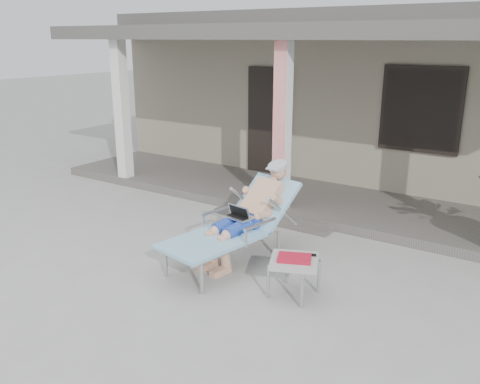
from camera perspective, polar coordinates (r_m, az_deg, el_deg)
The scene contains 7 objects.
ground at distance 6.64m, azimuth -4.64°, elevation -7.96°, with size 60.00×60.00×0.00m, color #9E9E99.
house at distance 11.87m, azimuth 15.20°, elevation 10.94°, with size 10.40×5.40×3.30m.
porch_deck at distance 9.00m, azimuth 7.18°, elevation -0.76°, with size 10.00×2.00×0.15m, color #605B56.
porch_overhang at distance 8.53m, azimuth 7.71°, elevation 16.79°, with size 10.00×2.30×2.85m.
porch_step at distance 8.05m, azimuth 3.49°, elevation -3.10°, with size 2.00×0.30×0.07m, color #605B56.
lounger at distance 6.42m, azimuth 0.16°, elevation -1.07°, with size 1.09×2.07×1.31m.
side_table at distance 5.72m, azimuth 6.12°, elevation -7.92°, with size 0.69×0.69×0.47m.
Camera 1 is at (3.76, -4.71, 2.79)m, focal length 38.00 mm.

